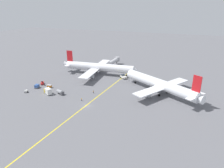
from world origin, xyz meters
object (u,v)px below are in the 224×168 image
(airliner_at_gate_left, at_px, (99,67))
(ground_crew_ramp_agent_by_cones, at_px, (82,99))
(gse_catering_truck_tall, at_px, (48,91))
(pushback_tug, at_px, (123,77))
(jet_bridge, at_px, (115,61))
(airliner_being_pushed, at_px, (160,84))
(gse_belt_loader_portside, at_px, (42,83))
(gse_baggage_cart_near_cluster, at_px, (49,86))
(gse_fuel_bowser_stubby, at_px, (60,92))
(gse_container_dolly_flat, at_px, (37,86))
(gse_gpu_cart_small, at_px, (26,91))
(ground_crew_wing_walker_right, at_px, (93,92))

(airliner_at_gate_left, bearing_deg, ground_crew_ramp_agent_by_cones, -76.78)
(gse_catering_truck_tall, bearing_deg, pushback_tug, 52.65)
(jet_bridge, bearing_deg, airliner_at_gate_left, -95.62)
(pushback_tug, distance_m, gse_catering_truck_tall, 51.26)
(jet_bridge, bearing_deg, airliner_being_pushed, -44.60)
(ground_crew_ramp_agent_by_cones, distance_m, jet_bridge, 68.95)
(gse_belt_loader_portside, bearing_deg, gse_catering_truck_tall, -40.57)
(pushback_tug, bearing_deg, gse_catering_truck_tall, -127.35)
(gse_baggage_cart_near_cluster, xyz_separation_m, gse_fuel_bowser_stubby, (12.20, -6.04, 0.47))
(gse_container_dolly_flat, xyz_separation_m, jet_bridge, (26.24, 62.59, 3.10))
(airliner_at_gate_left, relative_size, gse_gpu_cart_small, 21.11)
(airliner_being_pushed, bearing_deg, gse_baggage_cart_near_cluster, -165.69)
(airliner_at_gate_left, distance_m, jet_bridge, 25.12)
(gse_container_dolly_flat, height_order, gse_catering_truck_tall, gse_catering_truck_tall)
(gse_gpu_cart_small, height_order, gse_fuel_bowser_stubby, gse_fuel_bowser_stubby)
(gse_fuel_bowser_stubby, relative_size, ground_crew_wing_walker_right, 3.00)
(airliner_at_gate_left, bearing_deg, ground_crew_wing_walker_right, -70.40)
(airliner_being_pushed, bearing_deg, gse_catering_truck_tall, -157.16)
(pushback_tug, distance_m, gse_fuel_bowser_stubby, 45.55)
(pushback_tug, distance_m, gse_belt_loader_portside, 53.16)
(airliner_at_gate_left, distance_m, ground_crew_ramp_agent_by_cones, 44.86)
(gse_belt_loader_portside, distance_m, jet_bridge, 62.69)
(airliner_at_gate_left, xyz_separation_m, jet_bridge, (2.46, 24.98, -1.07))
(airliner_being_pushed, height_order, ground_crew_wing_walker_right, airliner_being_pushed)
(gse_fuel_bowser_stubby, bearing_deg, gse_catering_truck_tall, -162.02)
(gse_container_dolly_flat, distance_m, gse_gpu_cart_small, 7.86)
(gse_belt_loader_portside, height_order, ground_crew_wing_walker_right, gse_belt_loader_portside)
(pushback_tug, distance_m, ground_crew_wing_walker_right, 31.41)
(ground_crew_wing_walker_right, xyz_separation_m, jet_bridge, (-9.02, 57.20, 3.36))
(gse_belt_loader_portside, distance_m, ground_crew_ramp_agent_by_cones, 37.18)
(pushback_tug, relative_size, gse_gpu_cart_small, 2.88)
(gse_belt_loader_portside, height_order, jet_bridge, jet_bridge)
(jet_bridge, bearing_deg, ground_crew_ramp_agent_by_cones, -83.54)
(gse_fuel_bowser_stubby, distance_m, ground_crew_wing_walker_right, 18.37)
(pushback_tug, relative_size, gse_belt_loader_portside, 1.59)
(gse_catering_truck_tall, relative_size, ground_crew_ramp_agent_by_cones, 3.91)
(gse_fuel_bowser_stubby, xyz_separation_m, ground_crew_wing_walker_right, (16.48, 8.11, -0.42))
(gse_gpu_cart_small, distance_m, ground_crew_ramp_agent_by_cones, 35.10)
(airliner_being_pushed, xyz_separation_m, gse_catering_truck_tall, (-57.98, -24.42, -3.49))
(gse_belt_loader_portside, xyz_separation_m, jet_bridge, (27.39, 56.28, 3.45))
(airliner_at_gate_left, xyz_separation_m, gse_fuel_bowser_stubby, (-5.01, -40.33, -4.01))
(ground_crew_ramp_agent_by_cones, bearing_deg, gse_container_dolly_flat, 170.25)
(airliner_at_gate_left, relative_size, gse_container_dolly_flat, 15.36)
(pushback_tug, bearing_deg, gse_belt_loader_portside, -146.29)
(gse_container_dolly_flat, bearing_deg, gse_baggage_cart_near_cluster, 26.74)
(gse_gpu_cart_small, bearing_deg, gse_fuel_bowser_stubby, 14.28)
(gse_fuel_bowser_stubby, relative_size, ground_crew_ramp_agent_by_cones, 3.28)
(ground_crew_wing_walker_right, bearing_deg, gse_belt_loader_portside, 178.55)
(gse_belt_loader_portside, distance_m, gse_catering_truck_tall, 17.31)
(airliner_being_pushed, bearing_deg, gse_belt_loader_portside, -169.50)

